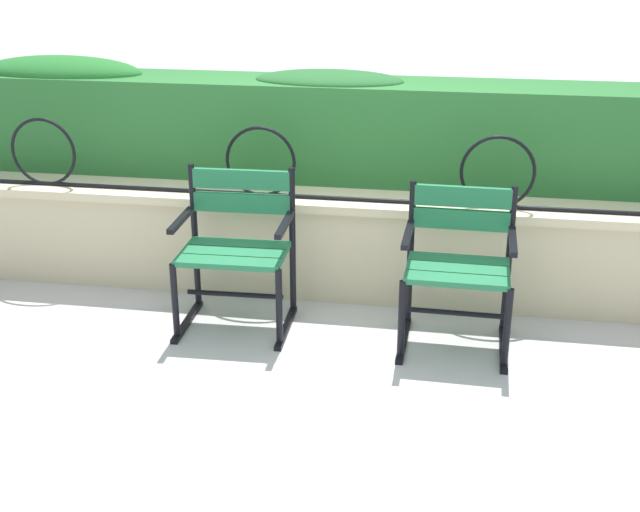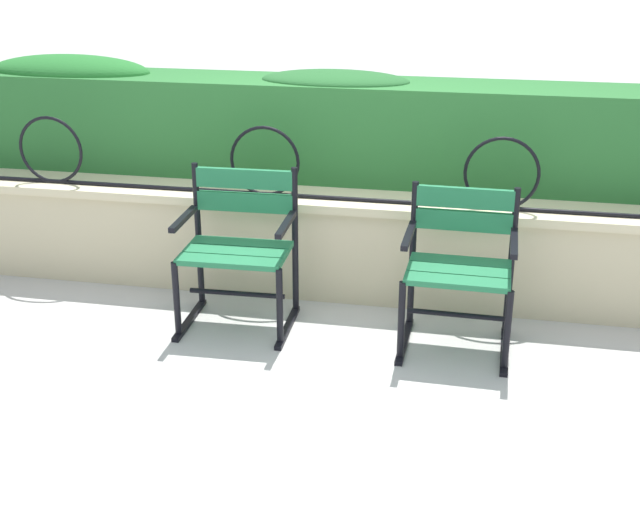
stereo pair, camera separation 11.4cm
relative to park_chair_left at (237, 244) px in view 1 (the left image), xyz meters
The scene contains 6 objects.
ground_plane 0.82m from the park_chair_left, 40.18° to the right, with size 60.00×60.00×0.00m, color #B7B5AF.
stone_wall 0.74m from the park_chair_left, 44.22° to the left, with size 7.92×0.41×0.61m.
iron_arch_fence 0.55m from the park_chair_left, 72.66° to the left, with size 7.37×0.02×0.42m.
hedge_row 1.17m from the park_chair_left, 61.37° to the left, with size 7.77×0.52×0.71m.
park_chair_left is the anchor object (origin of this frame).
park_chair_right 1.21m from the park_chair_left, ahead, with size 0.58×0.53×0.84m.
Camera 1 is at (0.66, -3.72, 2.08)m, focal length 46.84 mm.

